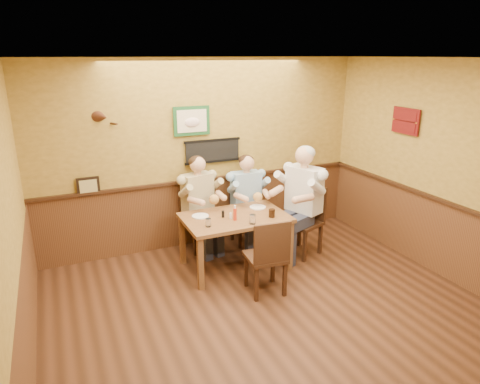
% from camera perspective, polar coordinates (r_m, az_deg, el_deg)
% --- Properties ---
extents(room, '(5.02, 5.03, 2.81)m').
position_cam_1_polar(room, '(4.39, 7.06, 2.64)').
color(room, '#371E10').
rests_on(room, ground).
extents(dining_table, '(1.40, 0.90, 0.75)m').
position_cam_1_polar(dining_table, '(5.82, -0.65, -4.07)').
color(dining_table, brown).
rests_on(dining_table, ground).
extents(chair_back_left, '(0.50, 0.50, 0.91)m').
position_cam_1_polar(chair_back_left, '(6.45, -5.57, -3.81)').
color(chair_back_left, '#3C2213').
rests_on(chair_back_left, ground).
extents(chair_back_right, '(0.42, 0.42, 0.89)m').
position_cam_1_polar(chair_back_right, '(6.64, 0.78, -3.21)').
color(chair_back_right, '#3C2213').
rests_on(chair_back_right, ground).
extents(chair_right_end, '(0.61, 0.61, 1.02)m').
position_cam_1_polar(chair_right_end, '(6.31, 8.36, -3.88)').
color(chair_right_end, '#3C2213').
rests_on(chair_right_end, ground).
extents(chair_near_side, '(0.50, 0.50, 0.99)m').
position_cam_1_polar(chair_near_side, '(5.29, 3.40, -8.39)').
color(chair_near_side, '#3C2213').
rests_on(chair_near_side, ground).
extents(diner_tan_shirt, '(0.72, 0.72, 1.30)m').
position_cam_1_polar(diner_tan_shirt, '(6.39, -5.62, -2.19)').
color(diner_tan_shirt, '#CABB8B').
rests_on(diner_tan_shirt, ground).
extents(diner_blue_polo, '(0.60, 0.60, 1.27)m').
position_cam_1_polar(diner_blue_polo, '(6.57, 0.79, -1.67)').
color(diner_blue_polo, '#88ACCC').
rests_on(diner_blue_polo, ground).
extents(diner_white_elder, '(0.88, 0.88, 1.46)m').
position_cam_1_polar(diner_white_elder, '(6.24, 8.45, -2.01)').
color(diner_white_elder, silver).
rests_on(diner_white_elder, ground).
extents(water_glass_left, '(0.08, 0.08, 0.11)m').
position_cam_1_polar(water_glass_left, '(5.44, -4.25, -4.09)').
color(water_glass_left, silver).
rests_on(water_glass_left, dining_table).
extents(water_glass_mid, '(0.09, 0.09, 0.12)m').
position_cam_1_polar(water_glass_mid, '(5.51, 1.69, -3.65)').
color(water_glass_mid, white).
rests_on(water_glass_mid, dining_table).
extents(cola_tumbler, '(0.11, 0.11, 0.11)m').
position_cam_1_polar(cola_tumbler, '(5.74, 4.26, -2.83)').
color(cola_tumbler, black).
rests_on(cola_tumbler, dining_table).
extents(hot_sauce_bottle, '(0.06, 0.06, 0.18)m').
position_cam_1_polar(hot_sauce_bottle, '(5.61, -0.68, -2.89)').
color(hot_sauce_bottle, red).
rests_on(hot_sauce_bottle, dining_table).
extents(salt_shaker, '(0.04, 0.04, 0.08)m').
position_cam_1_polar(salt_shaker, '(5.68, -1.26, -3.19)').
color(salt_shaker, white).
rests_on(salt_shaker, dining_table).
extents(pepper_shaker, '(0.04, 0.04, 0.09)m').
position_cam_1_polar(pepper_shaker, '(5.72, -2.28, -2.96)').
color(pepper_shaker, black).
rests_on(pepper_shaker, dining_table).
extents(plate_far_left, '(0.26, 0.26, 0.02)m').
position_cam_1_polar(plate_far_left, '(5.79, -5.32, -3.21)').
color(plate_far_left, white).
rests_on(plate_far_left, dining_table).
extents(plate_far_right, '(0.23, 0.23, 0.02)m').
position_cam_1_polar(plate_far_right, '(6.10, 2.38, -2.03)').
color(plate_far_right, white).
rests_on(plate_far_right, dining_table).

